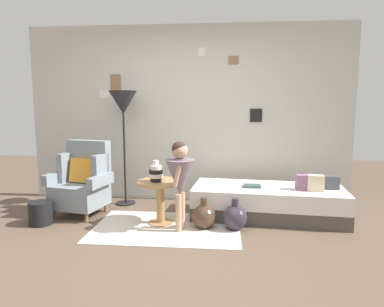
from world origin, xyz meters
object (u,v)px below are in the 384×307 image
object	(u,v)px
side_table	(160,193)
magazine_basket	(41,213)
daybed	(268,202)
demijohn_near	(204,216)
book_on_daybed	(252,186)
person_child	(180,175)
demijohn_far	(235,217)
armchair	(83,181)
vase_striped	(156,173)
floor_lamp	(123,107)

from	to	relation	value
side_table	magazine_basket	distance (m)	1.48
daybed	demijohn_near	distance (m)	0.93
side_table	book_on_daybed	world-z (taller)	side_table
daybed	person_child	xyz separation A→B (m)	(-1.06, -0.59, 0.46)
side_table	demijohn_far	size ratio (longest dim) A/B	1.49
side_table	demijohn_near	bearing A→B (deg)	-12.20
armchair	person_child	world-z (taller)	person_child
demijohn_far	magazine_basket	size ratio (longest dim) A/B	1.34
book_on_daybed	demijohn_far	world-z (taller)	book_on_daybed
vase_striped	demijohn_near	size ratio (longest dim) A/B	0.69
armchair	demijohn_near	world-z (taller)	armchair
vase_striped	armchair	bearing A→B (deg)	162.57
armchair	demijohn_far	world-z (taller)	armchair
armchair	vase_striped	bearing A→B (deg)	-17.43
side_table	demijohn_far	world-z (taller)	side_table
daybed	book_on_daybed	xyz separation A→B (m)	(-0.21, -0.03, 0.22)
daybed	magazine_basket	world-z (taller)	daybed
vase_striped	book_on_daybed	distance (m)	1.25
book_on_daybed	magazine_basket	world-z (taller)	book_on_daybed
daybed	side_table	xyz separation A→B (m)	(-1.33, -0.37, 0.18)
person_child	demijohn_near	size ratio (longest dim) A/B	2.81
daybed	magazine_basket	size ratio (longest dim) A/B	7.01
armchair	floor_lamp	world-z (taller)	floor_lamp
daybed	magazine_basket	distance (m)	2.83
armchair	magazine_basket	world-z (taller)	armchair
armchair	side_table	world-z (taller)	armchair
daybed	vase_striped	size ratio (longest dim) A/B	7.66
floor_lamp	daybed	bearing A→B (deg)	-12.00
vase_striped	magazine_basket	world-z (taller)	vase_striped
side_table	floor_lamp	bearing A→B (deg)	130.01
person_child	demijohn_near	xyz separation A→B (m)	(0.26, 0.10, -0.51)
armchair	side_table	distance (m)	1.14
book_on_daybed	demijohn_near	world-z (taller)	book_on_daybed
vase_striped	daybed	bearing A→B (deg)	16.35
side_table	person_child	xyz separation A→B (m)	(0.27, -0.22, 0.28)
demijohn_near	magazine_basket	distance (m)	1.98
floor_lamp	demijohn_far	distance (m)	2.21
armchair	person_child	size ratio (longest dim) A/B	0.93
person_child	magazine_basket	size ratio (longest dim) A/B	3.72
demijohn_far	magazine_basket	distance (m)	2.35
armchair	side_table	size ratio (longest dim) A/B	1.74
book_on_daybed	demijohn_far	bearing A→B (deg)	-115.74
floor_lamp	magazine_basket	xyz separation A→B (m)	(-0.78, -0.96, -1.27)
side_table	demijohn_near	world-z (taller)	side_table
daybed	side_table	distance (m)	1.39
side_table	floor_lamp	distance (m)	1.46
vase_striped	floor_lamp	world-z (taller)	floor_lamp
side_table	book_on_daybed	distance (m)	1.18
demijohn_far	vase_striped	bearing A→B (deg)	174.30
book_on_daybed	demijohn_near	xyz separation A→B (m)	(-0.59, -0.46, -0.27)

